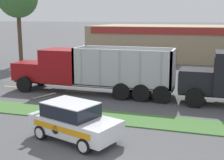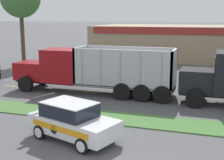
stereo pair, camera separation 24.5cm
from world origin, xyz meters
name	(u,v)px [view 1 (the left image)]	position (x,y,z in m)	size (l,w,h in m)	color
grass_verge	(146,121)	(0.00, 6.92, 0.03)	(120.00, 2.15, 0.06)	#477538
centre_line_2	(17,87)	(-11.31, 12.00, 0.00)	(2.40, 0.14, 0.01)	yellow
centre_line_3	(80,92)	(-5.91, 12.00, 0.00)	(2.40, 0.14, 0.01)	yellow
centre_line_4	(153,97)	(-0.51, 12.00, 0.00)	(2.40, 0.14, 0.01)	yellow
dump_truck_lead	(78,71)	(-5.99, 11.90, 1.60)	(11.88, 2.71, 3.33)	black
rally_car	(74,121)	(-2.62, 3.55, 0.88)	(4.51, 3.06, 1.74)	white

